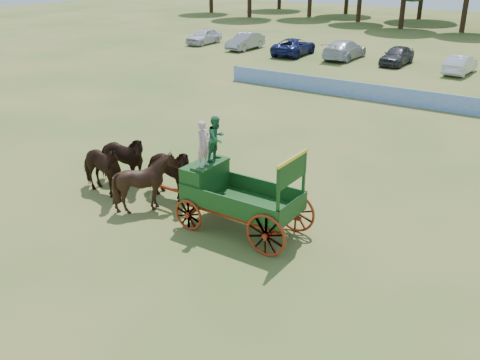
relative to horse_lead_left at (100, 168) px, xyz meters
name	(u,v)px	position (x,y,z in m)	size (l,w,h in m)	color
ground	(275,229)	(6.97, 1.27, -1.06)	(160.00, 160.00, 0.00)	olive
horse_lead_left	(100,168)	(0.00, 0.00, 0.00)	(1.14, 2.50, 2.11)	black
horse_lead_right	(121,160)	(0.00, 1.10, 0.00)	(1.14, 2.50, 2.11)	black
horse_wheel_left	(147,182)	(2.40, 0.00, 0.00)	(1.71, 1.92, 2.11)	black
horse_wheel_right	(167,173)	(2.40, 1.10, 0.00)	(1.14, 2.50, 2.11)	black
farm_dray	(224,181)	(5.37, 0.58, 0.56)	(6.00, 2.00, 3.67)	#A63010
sponsor_banner	(412,98)	(5.97, 19.27, -0.53)	(26.00, 0.08, 1.05)	blue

